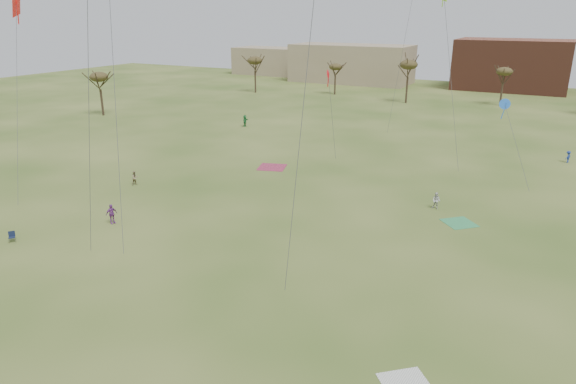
% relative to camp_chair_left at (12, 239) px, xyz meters
% --- Properties ---
extents(ground, '(260.00, 260.00, 0.00)m').
position_rel_camp_chair_left_xyz_m(ground, '(21.74, -4.08, -0.26)').
color(ground, '#304D18').
rests_on(ground, ground).
extents(spectator_fore_b, '(0.78, 0.90, 1.58)m').
position_rel_camp_chair_left_xyz_m(spectator_fore_b, '(-1.68, 16.04, 0.53)').
color(spectator_fore_b, '#998661').
rests_on(spectator_fore_b, ground).
extents(spectator_mid_d, '(0.73, 1.16, 1.83)m').
position_rel_camp_chair_left_xyz_m(spectator_mid_d, '(4.39, 6.77, 0.66)').
color(spectator_mid_d, '#853E96').
rests_on(spectator_mid_d, ground).
extents(spectator_mid_e, '(0.87, 0.72, 1.64)m').
position_rel_camp_chair_left_xyz_m(spectator_mid_e, '(29.38, 24.16, 0.56)').
color(spectator_mid_e, silver).
rests_on(spectator_mid_e, ground).
extents(flyer_far_a, '(0.92, 1.87, 1.93)m').
position_rel_camp_chair_left_xyz_m(flyer_far_a, '(-7.58, 47.87, 0.70)').
color(flyer_far_a, '#28793C').
rests_on(flyer_far_a, ground).
extents(flyer_far_c, '(0.93, 1.12, 1.51)m').
position_rel_camp_chair_left_xyz_m(flyer_far_c, '(40.49, 48.45, 0.50)').
color(flyer_far_c, navy).
rests_on(flyer_far_c, ground).
extents(blanket_plum, '(4.08, 4.08, 0.03)m').
position_rel_camp_chair_left_xyz_m(blanket_plum, '(8.33, 29.00, -0.26)').
color(blanket_plum, '#A0314E').
rests_on(blanket_plum, ground).
extents(blanket_olive, '(3.66, 3.66, 0.03)m').
position_rel_camp_chair_left_xyz_m(blanket_olive, '(32.09, 21.52, -0.26)').
color(blanket_olive, '#389C5B').
rests_on(blanket_olive, ground).
extents(camp_chair_left, '(0.74, 0.73, 0.87)m').
position_rel_camp_chair_left_xyz_m(camp_chair_left, '(0.00, 0.00, 0.00)').
color(camp_chair_left, '#131C36').
rests_on(camp_chair_left, ground).
extents(tree_line, '(117.44, 49.32, 8.91)m').
position_rel_camp_chair_left_xyz_m(tree_line, '(18.89, 75.04, 6.83)').
color(tree_line, '#3A2B1E').
rests_on(tree_line, ground).
extents(building_tan, '(32.00, 14.00, 10.00)m').
position_rel_camp_chair_left_xyz_m(building_tan, '(-13.26, 110.92, 4.74)').
color(building_tan, '#937F60').
rests_on(building_tan, ground).
extents(building_brick, '(26.00, 16.00, 12.00)m').
position_rel_camp_chair_left_xyz_m(building_brick, '(26.74, 115.92, 5.74)').
color(building_brick, brown).
rests_on(building_brick, ground).
extents(building_tan_west, '(20.00, 12.00, 8.00)m').
position_rel_camp_chair_left_xyz_m(building_tan_west, '(-43.26, 117.92, 3.74)').
color(building_tan_west, '#937F60').
rests_on(building_tan_west, ground).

